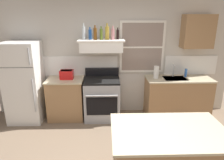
{
  "coord_description": "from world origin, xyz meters",
  "views": [
    {
      "loc": [
        -0.16,
        -2.32,
        2.22
      ],
      "look_at": [
        -0.05,
        1.2,
        1.1
      ],
      "focal_mm": 32.55,
      "sensor_mm": 36.0,
      "label": 1
    }
  ],
  "objects_px": {
    "bottle_balsamic_dark": "(118,34)",
    "paper_towel_roll": "(156,72)",
    "bottle_rose_pink": "(113,34)",
    "stove_range": "(102,98)",
    "bottle_olive_oil_square": "(101,34)",
    "refrigerator": "(25,82)",
    "dish_soap_bottle": "(186,73)",
    "bottle_amber_wine": "(95,34)",
    "bottle_blue_liqueur": "(90,34)",
    "bottle_clear_tall": "(84,33)",
    "toaster": "(67,74)",
    "bottle_champagne_gold_foil": "(107,33)"
  },
  "relations": [
    {
      "from": "bottle_amber_wine",
      "to": "bottle_rose_pink",
      "type": "xyz_separation_m",
      "value": [
        0.36,
        0.02,
        -0.01
      ]
    },
    {
      "from": "bottle_clear_tall",
      "to": "bottle_amber_wine",
      "type": "relative_size",
      "value": 1.12
    },
    {
      "from": "stove_range",
      "to": "paper_towel_roll",
      "type": "height_order",
      "value": "paper_towel_roll"
    },
    {
      "from": "bottle_amber_wine",
      "to": "bottle_balsamic_dark",
      "type": "distance_m",
      "value": 0.47
    },
    {
      "from": "bottle_blue_liqueur",
      "to": "dish_soap_bottle",
      "type": "relative_size",
      "value": 1.4
    },
    {
      "from": "bottle_rose_pink",
      "to": "dish_soap_bottle",
      "type": "height_order",
      "value": "bottle_rose_pink"
    },
    {
      "from": "refrigerator",
      "to": "bottle_amber_wine",
      "type": "height_order",
      "value": "bottle_amber_wine"
    },
    {
      "from": "bottle_balsamic_dark",
      "to": "paper_towel_roll",
      "type": "bearing_deg",
      "value": -6.46
    },
    {
      "from": "bottle_amber_wine",
      "to": "bottle_champagne_gold_foil",
      "type": "distance_m",
      "value": 0.25
    },
    {
      "from": "dish_soap_bottle",
      "to": "bottle_amber_wine",
      "type": "bearing_deg",
      "value": -177.65
    },
    {
      "from": "bottle_champagne_gold_foil",
      "to": "dish_soap_bottle",
      "type": "xyz_separation_m",
      "value": [
        1.76,
        0.03,
        -0.88
      ]
    },
    {
      "from": "bottle_clear_tall",
      "to": "bottle_balsamic_dark",
      "type": "distance_m",
      "value": 0.7
    },
    {
      "from": "refrigerator",
      "to": "paper_towel_roll",
      "type": "distance_m",
      "value": 2.84
    },
    {
      "from": "bottle_blue_liqueur",
      "to": "dish_soap_bottle",
      "type": "xyz_separation_m",
      "value": [
        2.11,
        0.01,
        -0.85
      ]
    },
    {
      "from": "refrigerator",
      "to": "bottle_balsamic_dark",
      "type": "distance_m",
      "value": 2.23
    },
    {
      "from": "bottle_rose_pink",
      "to": "refrigerator",
      "type": "bearing_deg",
      "value": -177.05
    },
    {
      "from": "bottle_balsamic_dark",
      "to": "bottle_blue_liqueur",
      "type": "bearing_deg",
      "value": -179.29
    },
    {
      "from": "bottle_rose_pink",
      "to": "toaster",
      "type": "bearing_deg",
      "value": -178.99
    },
    {
      "from": "stove_range",
      "to": "paper_towel_roll",
      "type": "bearing_deg",
      "value": 1.81
    },
    {
      "from": "refrigerator",
      "to": "bottle_rose_pink",
      "type": "bearing_deg",
      "value": 2.95
    },
    {
      "from": "bottle_rose_pink",
      "to": "stove_range",
      "type": "bearing_deg",
      "value": -162.74
    },
    {
      "from": "bottle_clear_tall",
      "to": "paper_towel_roll",
      "type": "xyz_separation_m",
      "value": [
        1.55,
        -0.08,
        -0.84
      ]
    },
    {
      "from": "bottle_champagne_gold_foil",
      "to": "bottle_olive_oil_square",
      "type": "bearing_deg",
      "value": -152.11
    },
    {
      "from": "bottle_rose_pink",
      "to": "bottle_balsamic_dark",
      "type": "height_order",
      "value": "bottle_rose_pink"
    },
    {
      "from": "stove_range",
      "to": "bottle_amber_wine",
      "type": "distance_m",
      "value": 1.41
    },
    {
      "from": "bottle_clear_tall",
      "to": "bottle_balsamic_dark",
      "type": "height_order",
      "value": "bottle_clear_tall"
    },
    {
      "from": "refrigerator",
      "to": "paper_towel_roll",
      "type": "height_order",
      "value": "refrigerator"
    },
    {
      "from": "bottle_olive_oil_square",
      "to": "paper_towel_roll",
      "type": "bearing_deg",
      "value": -0.49
    },
    {
      "from": "bottle_champagne_gold_foil",
      "to": "refrigerator",
      "type": "bearing_deg",
      "value": -175.65
    },
    {
      "from": "refrigerator",
      "to": "bottle_amber_wine",
      "type": "xyz_separation_m",
      "value": [
        1.53,
        0.08,
        1.01
      ]
    },
    {
      "from": "bottle_amber_wine",
      "to": "paper_towel_roll",
      "type": "relative_size",
      "value": 1.09
    },
    {
      "from": "refrigerator",
      "to": "dish_soap_bottle",
      "type": "bearing_deg",
      "value": 2.6
    },
    {
      "from": "bottle_blue_liqueur",
      "to": "stove_range",
      "type": "bearing_deg",
      "value": -28.56
    },
    {
      "from": "bottle_clear_tall",
      "to": "paper_towel_roll",
      "type": "relative_size",
      "value": 1.22
    },
    {
      "from": "bottle_clear_tall",
      "to": "bottle_rose_pink",
      "type": "bearing_deg",
      "value": -4.37
    },
    {
      "from": "bottle_balsamic_dark",
      "to": "paper_towel_roll",
      "type": "distance_m",
      "value": 1.17
    },
    {
      "from": "refrigerator",
      "to": "toaster",
      "type": "distance_m",
      "value": 0.91
    },
    {
      "from": "toaster",
      "to": "bottle_balsamic_dark",
      "type": "xyz_separation_m",
      "value": [
        1.1,
        0.08,
        0.84
      ]
    },
    {
      "from": "bottle_champagne_gold_foil",
      "to": "bottle_rose_pink",
      "type": "distance_m",
      "value": 0.13
    },
    {
      "from": "refrigerator",
      "to": "bottle_blue_liqueur",
      "type": "xyz_separation_m",
      "value": [
        1.42,
        0.15,
        0.99
      ]
    },
    {
      "from": "bottle_olive_oil_square",
      "to": "bottle_champagne_gold_foil",
      "type": "bearing_deg",
      "value": 27.89
    },
    {
      "from": "stove_range",
      "to": "bottle_olive_oil_square",
      "type": "relative_size",
      "value": 3.98
    },
    {
      "from": "bottle_clear_tall",
      "to": "bottle_balsamic_dark",
      "type": "relative_size",
      "value": 1.36
    },
    {
      "from": "bottle_balsamic_dark",
      "to": "dish_soap_bottle",
      "type": "relative_size",
      "value": 1.34
    },
    {
      "from": "toaster",
      "to": "stove_range",
      "type": "distance_m",
      "value": 0.94
    },
    {
      "from": "bottle_blue_liqueur",
      "to": "dish_soap_bottle",
      "type": "bearing_deg",
      "value": 0.31
    },
    {
      "from": "stove_range",
      "to": "bottle_rose_pink",
      "type": "distance_m",
      "value": 1.42
    },
    {
      "from": "bottle_clear_tall",
      "to": "bottle_rose_pink",
      "type": "relative_size",
      "value": 1.2
    },
    {
      "from": "bottle_blue_liqueur",
      "to": "paper_towel_roll",
      "type": "bearing_deg",
      "value": -3.57
    },
    {
      "from": "bottle_olive_oil_square",
      "to": "bottle_rose_pink",
      "type": "xyz_separation_m",
      "value": [
        0.24,
        0.03,
        0.0
      ]
    }
  ]
}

